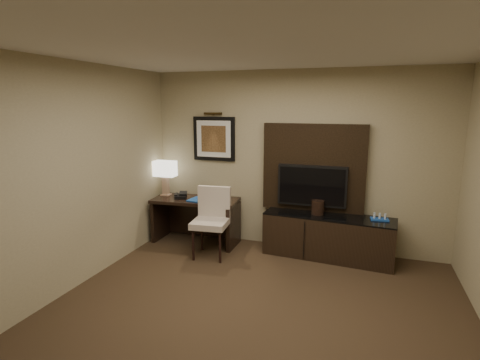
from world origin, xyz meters
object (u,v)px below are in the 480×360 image
at_px(table_lamp, 165,177).
at_px(ice_bucket, 318,207).
at_px(desk_phone, 181,196).
at_px(credenza, 328,236).
at_px(desk, 196,221).
at_px(tv, 312,186).
at_px(minibar_tray, 380,217).
at_px(desk_chair, 210,222).

bearing_deg(table_lamp, ice_bucket, 0.17).
bearing_deg(desk_phone, credenza, -17.39).
distance_m(desk, tv, 1.93).
distance_m(ice_bucket, minibar_tray, 0.85).
distance_m(desk, desk_chair, 0.66).
bearing_deg(tv, desk_chair, -154.30).
xyz_separation_m(credenza, table_lamp, (-2.64, 0.01, 0.70)).
height_order(desk_chair, minibar_tray, desk_chair).
height_order(desk_chair, ice_bucket, desk_chair).
relative_size(table_lamp, desk_phone, 3.24).
xyz_separation_m(credenza, ice_bucket, (-0.16, 0.02, 0.42)).
height_order(desk_phone, minibar_tray, desk_phone).
distance_m(desk, minibar_tray, 2.77).
height_order(table_lamp, ice_bucket, table_lamp).
bearing_deg(desk_phone, minibar_tray, -17.72).
xyz_separation_m(tv, ice_bucket, (0.11, -0.12, -0.29)).
xyz_separation_m(desk_chair, minibar_tray, (2.31, 0.52, 0.16)).
xyz_separation_m(credenza, tv, (-0.27, 0.14, 0.70)).
bearing_deg(ice_bucket, table_lamp, -179.83).
distance_m(desk_chair, ice_bucket, 1.57).
bearing_deg(minibar_tray, desk, -178.70).
relative_size(tv, desk_chair, 0.97).
bearing_deg(credenza, desk_chair, -157.97).
bearing_deg(table_lamp, desk_phone, -19.26).
height_order(desk_chair, desk_phone, desk_chair).
relative_size(table_lamp, minibar_tray, 2.50).
bearing_deg(table_lamp, tv, 3.04).
bearing_deg(credenza, table_lamp, -175.72).
bearing_deg(minibar_tray, credenza, -178.94).
xyz_separation_m(ice_bucket, minibar_tray, (0.85, -0.01, -0.06)).
xyz_separation_m(table_lamp, ice_bucket, (2.47, 0.01, -0.29)).
bearing_deg(credenza, ice_bucket, 176.96).
relative_size(desk_phone, ice_bucket, 0.90).
distance_m(tv, desk_phone, 2.06).
xyz_separation_m(desk_chair, ice_bucket, (1.46, 0.53, 0.22)).
bearing_deg(ice_bucket, minibar_tray, -0.63).
bearing_deg(desk_phone, table_lamp, 140.85).
bearing_deg(desk_phone, ice_bucket, -16.62).
relative_size(desk, minibar_tray, 5.65).
relative_size(credenza, table_lamp, 3.07).
relative_size(desk_chair, desk_phone, 5.63).
bearing_deg(desk, tv, 1.29).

